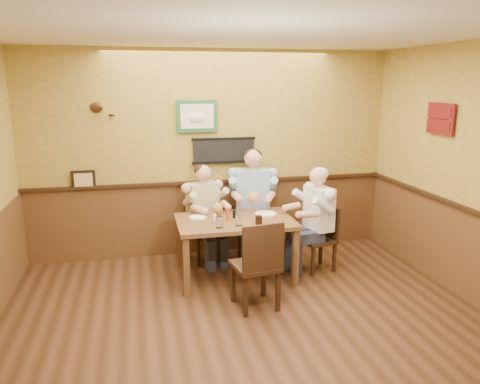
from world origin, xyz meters
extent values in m
plane|color=#361F10|center=(0.00, 0.00, 0.00)|extent=(5.00, 5.00, 0.00)
cube|color=silver|center=(0.00, 0.00, 2.80)|extent=(5.00, 5.00, 0.02)
cube|color=gold|center=(0.00, 2.50, 1.40)|extent=(5.00, 0.02, 2.80)
cube|color=gold|center=(0.00, -2.50, 1.40)|extent=(5.00, 0.02, 2.80)
cube|color=brown|center=(0.00, 2.48, 0.50)|extent=(5.00, 0.02, 1.00)
cube|color=black|center=(0.16, 2.46, 1.45)|extent=(0.88, 0.03, 0.34)
cube|color=#1E592D|center=(-0.20, 2.46, 1.92)|extent=(0.54, 0.03, 0.42)
cube|color=black|center=(-1.70, 2.46, 1.12)|extent=(0.30, 0.03, 0.26)
cube|color=maroon|center=(2.46, 1.05, 1.95)|extent=(0.03, 0.48, 0.36)
cube|color=brown|center=(0.11, 1.50, 0.72)|extent=(1.40, 0.90, 0.05)
cube|color=brown|center=(-0.53, 1.11, 0.35)|extent=(0.07, 0.07, 0.70)
cube|color=brown|center=(0.75, 1.11, 0.35)|extent=(0.07, 0.07, 0.70)
cube|color=brown|center=(-0.53, 1.89, 0.35)|extent=(0.07, 0.07, 0.70)
cube|color=brown|center=(0.75, 1.89, 0.35)|extent=(0.07, 0.07, 0.70)
cylinder|color=silver|center=(-0.13, 1.23, 0.81)|extent=(0.11, 0.11, 0.13)
cylinder|color=white|center=(0.10, 1.27, 0.81)|extent=(0.09, 0.09, 0.12)
cylinder|color=black|center=(0.34, 1.26, 0.80)|extent=(0.10, 0.10, 0.11)
cylinder|color=#C93F15|center=(0.01, 1.48, 0.84)|extent=(0.06, 0.06, 0.17)
cylinder|color=white|center=(-0.15, 1.45, 0.80)|extent=(0.05, 0.05, 0.10)
cylinder|color=black|center=(0.11, 1.56, 0.80)|extent=(0.05, 0.05, 0.10)
cylinder|color=white|center=(-0.32, 1.67, 0.76)|extent=(0.21, 0.21, 0.01)
cylinder|color=white|center=(0.53, 1.64, 0.76)|extent=(0.35, 0.35, 0.02)
camera|label=1|loc=(-1.01, -3.78, 2.37)|focal=35.00mm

